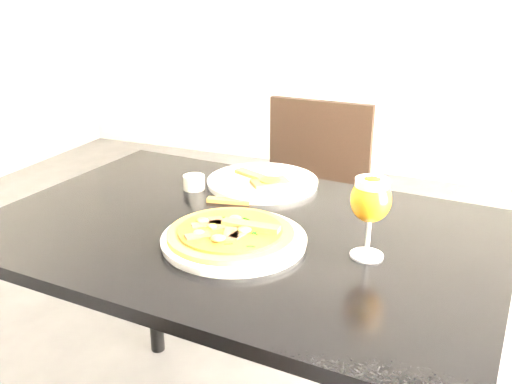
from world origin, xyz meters
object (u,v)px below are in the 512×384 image
at_px(chair_far, 306,214).
at_px(pizza, 231,232).
at_px(beer_glass, 371,200).
at_px(dining_table, 240,260).

bearing_deg(chair_far, pizza, -81.98).
bearing_deg(beer_glass, dining_table, 173.40).
height_order(pizza, beer_glass, beer_glass).
distance_m(dining_table, chair_far, 0.75).
bearing_deg(beer_glass, pizza, -169.33).
height_order(chair_far, beer_glass, beer_glass).
relative_size(dining_table, pizza, 4.48).
bearing_deg(chair_far, dining_table, -82.97).
height_order(dining_table, beer_glass, beer_glass).
distance_m(chair_far, pizza, 0.87).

